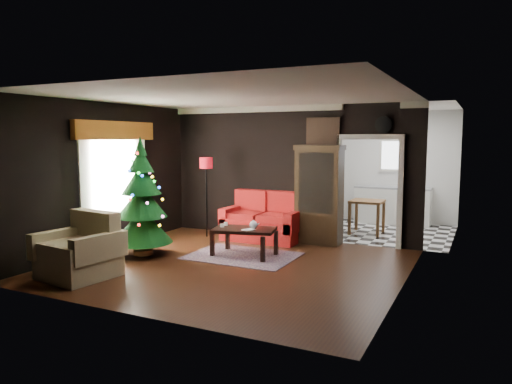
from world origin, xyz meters
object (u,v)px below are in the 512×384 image
at_px(curio_cabinet, 319,197).
at_px(armchair, 78,248).
at_px(floor_lamp, 206,199).
at_px(christmas_tree, 142,198).
at_px(teapot, 253,224).
at_px(coffee_table, 244,242).
at_px(kitchen_table, 367,217).
at_px(wall_clock, 383,125).
at_px(loveseat, 263,216).

relative_size(curio_cabinet, armchair, 1.84).
bearing_deg(floor_lamp, christmas_tree, -95.01).
distance_m(armchair, teapot, 2.97).
relative_size(floor_lamp, christmas_tree, 0.86).
bearing_deg(curio_cabinet, armchair, -123.20).
distance_m(floor_lamp, coffee_table, 1.98).
xyz_separation_m(christmas_tree, kitchen_table, (3.21, 3.79, -0.68)).
relative_size(curio_cabinet, floor_lamp, 1.07).
relative_size(floor_lamp, wall_clock, 5.55).
height_order(christmas_tree, coffee_table, christmas_tree).
relative_size(armchair, teapot, 6.35).
distance_m(loveseat, wall_clock, 3.04).
bearing_deg(armchair, wall_clock, 55.17).
bearing_deg(loveseat, wall_clock, 9.66).
distance_m(teapot, wall_clock, 3.15).
xyz_separation_m(floor_lamp, christmas_tree, (-0.17, -1.93, 0.22)).
distance_m(coffee_table, teapot, 0.37).
bearing_deg(coffee_table, floor_lamp, 142.62).
distance_m(curio_cabinet, christmas_tree, 3.48).
distance_m(christmas_tree, wall_clock, 4.73).
relative_size(floor_lamp, armchair, 1.72).
bearing_deg(christmas_tree, floor_lamp, 84.99).
bearing_deg(teapot, kitchen_table, 65.38).
relative_size(christmas_tree, armchair, 2.00).
bearing_deg(kitchen_table, floor_lamp, -148.45).
xyz_separation_m(curio_cabinet, wall_clock, (1.20, 0.18, 1.43)).
distance_m(curio_cabinet, coffee_table, 1.94).
bearing_deg(christmas_tree, coffee_table, 24.82).
distance_m(curio_cabinet, armchair, 4.67).
height_order(floor_lamp, coffee_table, floor_lamp).
relative_size(floor_lamp, coffee_table, 1.62).
relative_size(christmas_tree, wall_clock, 6.46).
xyz_separation_m(loveseat, christmas_tree, (-1.41, -2.14, 0.55)).
xyz_separation_m(loveseat, armchair, (-1.39, -3.67, -0.04)).
bearing_deg(christmas_tree, teapot, 23.82).
bearing_deg(curio_cabinet, kitchen_table, 65.56).
xyz_separation_m(armchair, teapot, (1.83, 2.34, 0.12)).
bearing_deg(coffee_table, loveseat, 101.12).
height_order(coffee_table, teapot, teapot).
bearing_deg(christmas_tree, wall_clock, 34.09).
bearing_deg(kitchen_table, wall_clock, -66.25).
relative_size(loveseat, coffee_table, 1.55).
bearing_deg(coffee_table, curio_cabinet, 60.98).
height_order(christmas_tree, teapot, christmas_tree).
bearing_deg(coffee_table, kitchen_table, 63.10).
bearing_deg(coffee_table, armchair, -125.88).
height_order(loveseat, teapot, loveseat).
xyz_separation_m(curio_cabinet, teapot, (-0.72, -1.55, -0.37)).
bearing_deg(floor_lamp, loveseat, 9.89).
bearing_deg(armchair, christmas_tree, 98.31).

